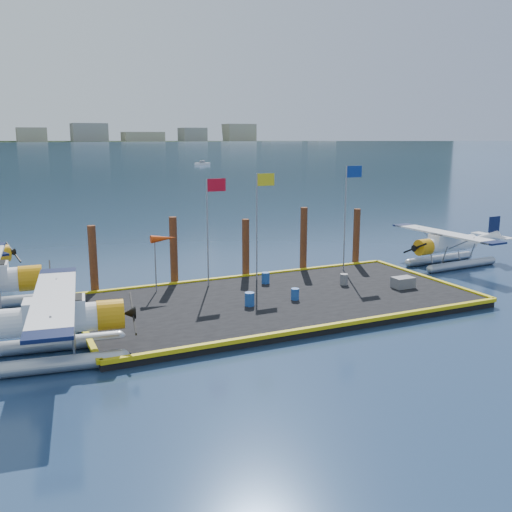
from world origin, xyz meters
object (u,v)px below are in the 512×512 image
at_px(crate, 403,282).
at_px(piling_1, 174,253).
at_px(piling_0, 93,262).
at_px(drum_5, 266,278).
at_px(drum_3, 250,299).
at_px(flagpole_red, 211,215).
at_px(piling_3, 304,241).
at_px(flagpole_yellow, 260,210).
at_px(flagpole_blue, 348,202).
at_px(seaplane_a, 45,325).
at_px(drum_1, 295,294).
at_px(windsock, 163,240).
at_px(drum_2, 344,279).
at_px(piling_2, 246,250).
at_px(seaplane_d, 448,247).
at_px(piling_4, 356,239).

relative_size(crate, piling_1, 0.28).
bearing_deg(piling_0, drum_5, -15.06).
relative_size(drum_3, drum_5, 1.06).
distance_m(drum_5, flagpole_red, 4.79).
distance_m(drum_3, piling_0, 9.03).
relative_size(piling_1, piling_3, 0.98).
xyz_separation_m(flagpole_yellow, piling_3, (3.80, 1.60, -2.36)).
distance_m(crate, flagpole_blue, 6.32).
height_order(seaplane_a, flagpole_blue, flagpole_blue).
bearing_deg(drum_5, piling_1, 152.12).
height_order(drum_3, flagpole_blue, flagpole_blue).
bearing_deg(drum_1, crate, -3.40).
relative_size(drum_3, flagpole_yellow, 0.11).
xyz_separation_m(crate, piling_1, (-11.23, 6.47, 1.41)).
bearing_deg(flagpole_red, flagpole_blue, -0.00).
xyz_separation_m(drum_5, windsock, (-5.68, 0.86, 2.51)).
height_order(drum_5, piling_0, piling_0).
xyz_separation_m(drum_2, piling_2, (-4.08, 4.58, 1.19)).
height_order(seaplane_d, piling_3, piling_3).
bearing_deg(seaplane_d, drum_1, 102.64).
distance_m(windsock, piling_4, 13.68).
xyz_separation_m(crate, flagpole_red, (-9.52, 4.87, 3.70)).
distance_m(drum_1, flagpole_blue, 8.54).
distance_m(drum_2, piling_2, 6.25).
bearing_deg(drum_1, drum_3, -179.40).
xyz_separation_m(seaplane_a, crate, (18.94, 2.03, -0.84)).
height_order(seaplane_d, piling_4, piling_4).
distance_m(drum_2, drum_5, 4.46).
bearing_deg(drum_2, drum_3, -166.86).
bearing_deg(seaplane_d, flagpole_yellow, 84.60).
relative_size(drum_3, piling_0, 0.17).
bearing_deg(crate, piling_2, 136.12).
height_order(piling_1, piling_3, piling_3).
bearing_deg(piling_1, piling_0, 180.00).
xyz_separation_m(seaplane_d, piling_1, (-18.51, 2.06, 0.74)).
distance_m(seaplane_d, windsock, 19.63).
xyz_separation_m(flagpole_red, windsock, (-2.73, 0.00, -1.17)).
height_order(crate, piling_0, piling_0).
relative_size(flagpole_blue, piling_3, 1.51).
xyz_separation_m(drum_1, drum_3, (-2.58, -0.03, 0.04)).
distance_m(seaplane_a, piling_1, 11.49).
relative_size(seaplane_a, flagpole_red, 1.66).
height_order(drum_5, crate, drum_5).
distance_m(seaplane_a, piling_3, 18.31).
xyz_separation_m(piling_0, piling_1, (4.50, 0.00, 0.10)).
distance_m(drum_2, flagpole_yellow, 6.19).
bearing_deg(flagpole_red, piling_3, 13.25).
distance_m(drum_3, piling_3, 9.01).
bearing_deg(piling_4, crate, -101.09).
bearing_deg(drum_3, seaplane_d, 13.80).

